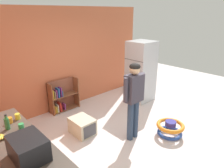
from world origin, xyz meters
name	(u,v)px	position (x,y,z in m)	size (l,w,h in m)	color
ground_plane	(131,137)	(0.00, 0.00, 0.00)	(12.00, 12.00, 0.00)	silver
back_wall	(69,59)	(0.00, 2.33, 1.35)	(5.20, 0.06, 2.70)	#C66642
kitchen_counter	(22,166)	(-2.20, 0.19, 0.45)	(0.65, 2.08, 0.90)	#A1623A
refrigerator	(141,71)	(1.71, 1.16, 0.89)	(0.73, 0.68, 1.78)	#B7BABF
bookshelf	(62,97)	(-0.42, 2.14, 0.37)	(0.80, 0.28, 0.85)	brown
standing_person	(134,95)	(0.01, -0.03, 0.99)	(0.57, 0.22, 1.65)	#2B3B55
baby_walker	(170,128)	(0.70, -0.52, 0.16)	(0.60, 0.60, 0.32)	#2A4FB0
pet_carrier	(82,126)	(-0.67, 0.84, 0.18)	(0.42, 0.55, 0.36)	beige
microwave	(28,148)	(-2.22, -0.30, 1.04)	(0.37, 0.48, 0.28)	black
banana_bunch	(2,137)	(-2.33, 0.36, 0.93)	(0.15, 0.16, 0.04)	#D8CF42
green_glass_bottle	(7,123)	(-2.20, 0.56, 1.00)	(0.07, 0.07, 0.25)	#33753D
yellow_cup	(18,116)	(-1.98, 0.76, 0.95)	(0.08, 0.08, 0.10)	yellow
orange_cup	(10,120)	(-2.11, 0.72, 0.95)	(0.08, 0.08, 0.10)	orange
green_cup	(21,127)	(-2.05, 0.41, 0.95)	(0.08, 0.08, 0.10)	#309650
teal_cup	(16,142)	(-2.24, 0.08, 0.95)	(0.08, 0.08, 0.10)	teal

